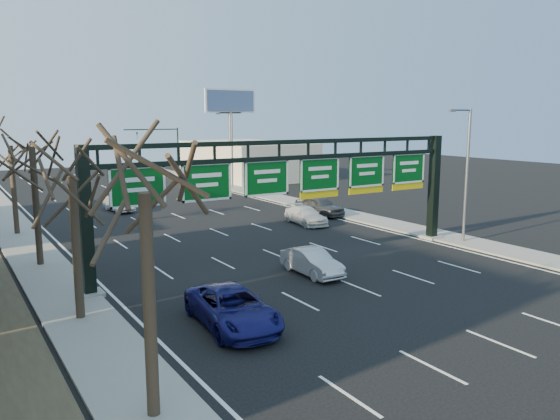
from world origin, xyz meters
TOP-DOWN VIEW (x-y plane):
  - ground at (0.00, 0.00)m, footprint 160.00×160.00m
  - sidewalk_left at (-12.80, 20.00)m, footprint 3.00×120.00m
  - sidewalk_right at (12.80, 20.00)m, footprint 3.00×120.00m
  - lane_markings at (0.00, 20.00)m, footprint 21.60×120.00m
  - sign_gantry at (0.16, 8.00)m, footprint 24.60×1.20m
  - building_right_distant at (20.00, 50.00)m, footprint 12.00×20.00m
  - tree_near at (-12.80, -4.00)m, footprint 3.60×3.60m
  - tree_gantry at (-12.80, 5.00)m, footprint 3.60×3.60m
  - tree_mid at (-12.80, 15.00)m, footprint 3.60×3.60m
  - tree_far at (-12.80, 25.00)m, footprint 3.60×3.60m
  - streetlight_near at (12.47, 6.00)m, footprint 2.15×0.22m
  - streetlight_far at (12.47, 40.00)m, footprint 2.15×0.22m
  - billboard_right at (15.00, 44.98)m, footprint 7.00×0.50m
  - traffic_signal_mast at (5.69, 55.00)m, footprint 10.16×0.54m
  - car_blue_suv at (-7.71, 0.93)m, footprint 3.04×5.79m
  - car_silver_sedan at (-0.65, 5.25)m, footprint 1.55×4.31m
  - car_white_wagon at (7.29, 17.13)m, footprint 2.41×4.94m
  - car_grey_far at (10.50, 19.65)m, footprint 2.62×5.10m
  - car_silver_distant at (-3.63, 31.05)m, footprint 1.89×4.38m

SIDE VIEW (x-z plane):
  - ground at x=0.00m, z-range 0.00..0.00m
  - lane_markings at x=0.00m, z-range 0.00..0.01m
  - sidewalk_left at x=-12.80m, z-range 0.00..0.12m
  - sidewalk_right at x=12.80m, z-range 0.00..0.12m
  - car_white_wagon at x=7.29m, z-range 0.00..1.38m
  - car_silver_distant at x=-3.63m, z-range 0.00..1.40m
  - car_silver_sedan at x=-0.65m, z-range 0.00..1.41m
  - car_blue_suv at x=-7.71m, z-range 0.00..1.55m
  - car_grey_far at x=10.50m, z-range 0.00..1.66m
  - building_right_distant at x=20.00m, z-range 0.00..5.00m
  - sign_gantry at x=0.16m, z-range 1.03..8.23m
  - streetlight_near at x=12.47m, z-range 0.58..9.58m
  - streetlight_far at x=12.47m, z-range 0.58..9.58m
  - traffic_signal_mast at x=5.69m, z-range 2.00..9.00m
  - tree_gantry at x=-12.80m, z-range 2.87..11.35m
  - tree_near at x=-12.80m, z-range 3.05..11.91m
  - tree_far at x=-12.80m, z-range 3.05..11.91m
  - tree_mid at x=-12.80m, z-range 3.23..12.47m
  - billboard_right at x=15.00m, z-range 3.06..15.06m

